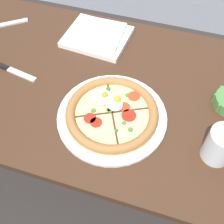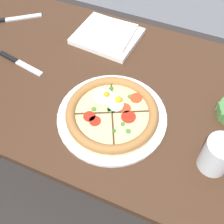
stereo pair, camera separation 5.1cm
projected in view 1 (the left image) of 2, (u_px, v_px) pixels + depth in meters
The scene contains 6 objects.
ground_plane at pixel (115, 174), 1.53m from camera, with size 12.00×12.00×0.00m, color #2D2826.
dining_table at pixel (116, 106), 1.03m from camera, with size 1.49×0.73×0.72m.
pizza at pixel (112, 114), 0.86m from camera, with size 0.34×0.34×0.05m.
napkin_folded at pixel (97, 36), 1.08m from camera, with size 0.25×0.22×0.04m.
knife_spare at pixel (12, 70), 0.99m from camera, with size 0.20×0.05×0.01m.
water_glass at pixel (220, 146), 0.76m from camera, with size 0.08×0.08×0.11m.
Camera 1 is at (0.17, -0.60, 1.44)m, focal length 45.00 mm.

